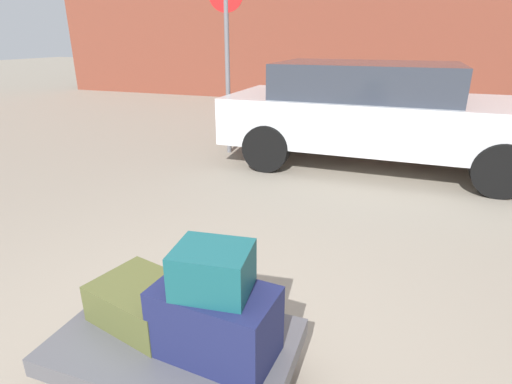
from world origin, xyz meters
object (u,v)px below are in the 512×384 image
at_px(duffel_bag_navy_front_right, 215,322).
at_px(duffel_bag_teal_topmost_pile, 213,270).
at_px(bollard_kerb_near, 487,112).
at_px(no_parking_sign, 227,49).
at_px(suitcase_olive_center, 143,301).
at_px(parked_car, 377,112).
at_px(luggage_cart, 176,350).

bearing_deg(duffel_bag_navy_front_right, duffel_bag_teal_topmost_pile, 5.02).
xyz_separation_m(bollard_kerb_near, no_parking_sign, (-4.17, -3.52, 1.26)).
distance_m(duffel_bag_navy_front_right, bollard_kerb_near, 8.33).
xyz_separation_m(suitcase_olive_center, no_parking_sign, (-1.41, 4.39, 1.14)).
bearing_deg(bollard_kerb_near, duffel_bag_teal_topmost_pile, -106.05).
xyz_separation_m(parked_car, no_parking_sign, (-2.23, -0.11, 0.82)).
bearing_deg(bollard_kerb_near, luggage_cart, -107.63).
relative_size(duffel_bag_navy_front_right, bollard_kerb_near, 0.88).
xyz_separation_m(duffel_bag_navy_front_right, bollard_kerb_near, (2.30, 8.00, -0.20)).
bearing_deg(parked_car, suitcase_olive_center, -100.44).
bearing_deg(parked_car, no_parking_sign, -177.19).
distance_m(duffel_bag_teal_topmost_pile, bollard_kerb_near, 8.34).
relative_size(duffel_bag_teal_topmost_pile, bollard_kerb_near, 0.52).
xyz_separation_m(duffel_bag_navy_front_right, parked_car, (0.36, 4.60, 0.25)).
height_order(duffel_bag_teal_topmost_pile, no_parking_sign, no_parking_sign).
bearing_deg(bollard_kerb_near, parked_car, -119.67).
relative_size(suitcase_olive_center, duffel_bag_teal_topmost_pile, 1.51).
xyz_separation_m(duffel_bag_navy_front_right, no_parking_sign, (-1.87, 4.49, 1.07)).
relative_size(luggage_cart, suitcase_olive_center, 2.38).
relative_size(duffel_bag_navy_front_right, parked_car, 0.13).
bearing_deg(luggage_cart, duffel_bag_teal_topmost_pile, -3.56).
bearing_deg(luggage_cart, duffel_bag_navy_front_right, -3.56).
xyz_separation_m(luggage_cart, suitcase_olive_center, (-0.23, 0.09, 0.18)).
xyz_separation_m(suitcase_olive_center, parked_car, (0.83, 4.50, 0.32)).
bearing_deg(bollard_kerb_near, duffel_bag_navy_front_right, -106.05).
bearing_deg(parked_car, luggage_cart, -97.44).
distance_m(duffel_bag_teal_topmost_pile, parked_car, 4.61).
relative_size(bollard_kerb_near, no_parking_sign, 0.25).
relative_size(luggage_cart, no_parking_sign, 0.46).
bearing_deg(duffel_bag_teal_topmost_pile, duffel_bag_navy_front_right, 173.59).
height_order(suitcase_olive_center, no_parking_sign, no_parking_sign).
xyz_separation_m(duffel_bag_navy_front_right, duffel_bag_teal_topmost_pile, (0.00, 0.00, 0.28)).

